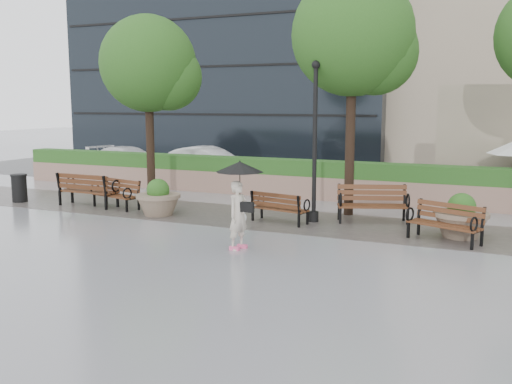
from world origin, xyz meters
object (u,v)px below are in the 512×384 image
at_px(bench_4, 444,231).
at_px(trash_bin, 19,189).
at_px(planter_left, 158,201).
at_px(bench_0, 88,197).
at_px(bench_1, 116,200).
at_px(pedestrian, 239,196).
at_px(lamppost, 315,152).
at_px(bench_2, 279,214).
at_px(car_left, 129,161).
at_px(bench_3, 373,212).
at_px(planter_right, 461,220).
at_px(car_right, 208,163).

relative_size(bench_4, trash_bin, 2.07).
bearing_deg(bench_4, planter_left, -158.03).
height_order(bench_0, bench_4, bench_0).
height_order(bench_1, pedestrian, pedestrian).
height_order(trash_bin, lamppost, lamppost).
bearing_deg(bench_2, car_left, -23.54).
relative_size(planter_left, trash_bin, 1.47).
bearing_deg(pedestrian, bench_4, -41.69).
relative_size(bench_3, planter_left, 1.57).
bearing_deg(planter_right, lamppost, 175.18).
height_order(bench_1, bench_2, bench_1).
relative_size(bench_4, planter_right, 1.38).
distance_m(bench_0, car_right, 7.45).
height_order(bench_4, car_left, car_left).
relative_size(bench_2, planter_left, 1.30).
distance_m(bench_3, pedestrian, 4.81).
height_order(bench_0, bench_1, bench_0).
bearing_deg(bench_4, bench_3, 164.77).
xyz_separation_m(planter_left, car_right, (-2.54, 7.76, 0.29)).
relative_size(trash_bin, pedestrian, 0.44).
bearing_deg(car_right, bench_4, -127.52).
bearing_deg(car_left, car_right, -80.05).
bearing_deg(lamppost, bench_4, -15.46).
bearing_deg(planter_left, trash_bin, 179.42).
bearing_deg(bench_0, bench_4, 179.55).
distance_m(car_left, car_right, 4.36).
distance_m(planter_right, pedestrian, 5.69).
distance_m(bench_4, car_right, 13.30).
relative_size(bench_3, car_right, 0.47).
bearing_deg(bench_0, bench_3, -170.73).
bearing_deg(planter_right, bench_0, -178.46).
distance_m(car_right, pedestrian, 12.26).
distance_m(bench_4, pedestrian, 5.08).
xyz_separation_m(bench_3, trash_bin, (-11.77, -1.51, 0.14)).
bearing_deg(bench_0, pedestrian, 158.24).
distance_m(lamppost, pedestrian, 3.72).
height_order(bench_1, trash_bin, bench_1).
distance_m(bench_4, car_left, 17.10).
relative_size(bench_4, car_left, 0.42).
bearing_deg(planter_right, car_left, 154.75).
distance_m(bench_2, pedestrian, 3.22).
distance_m(planter_left, planter_right, 8.57).
bearing_deg(car_left, planter_right, -103.12).
distance_m(planter_left, lamppost, 4.93).
relative_size(bench_3, pedestrian, 1.03).
xyz_separation_m(trash_bin, lamppost, (10.22, 0.91, 1.55)).
bearing_deg(pedestrian, lamppost, 7.34).
xyz_separation_m(bench_1, car_left, (-5.03, 7.51, 0.38)).
height_order(bench_2, planter_right, planter_right).
height_order(car_left, car_right, car_right).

